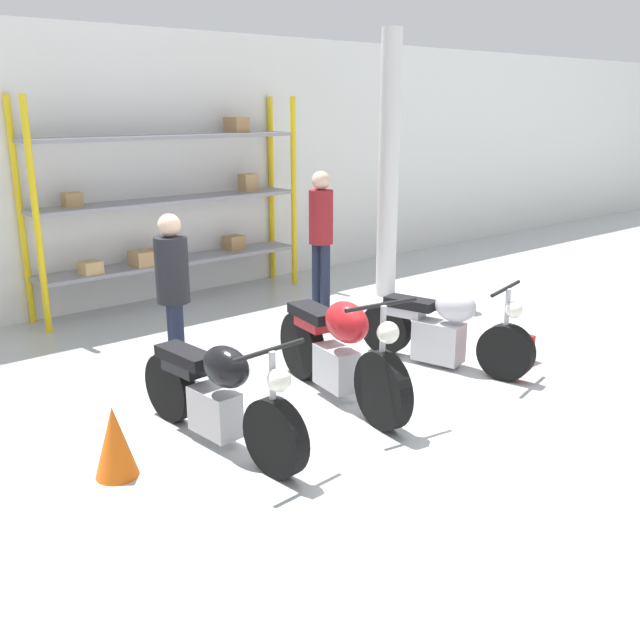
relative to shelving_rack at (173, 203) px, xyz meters
The scene contains 11 objects.
ground_plane 4.42m from the shelving_rack, 97.97° to the right, with size 30.00×30.00×0.00m, color #B2B7B7.
back_wall 0.82m from the shelving_rack, 148.03° to the left, with size 30.00×0.08×3.60m.
shelving_rack is the anchor object (origin of this frame).
support_pillar 2.98m from the shelving_rack, 34.15° to the right, with size 0.28×0.28×3.60m.
motorcycle_black 4.66m from the shelving_rack, 115.29° to the right, with size 0.66×1.98×0.98m.
motorcycle_red 4.21m from the shelving_rack, 98.58° to the right, with size 0.70×2.04×1.09m.
motorcycle_silver 4.27m from the shelving_rack, 78.51° to the right, with size 0.80×1.91×0.94m.
person_browsing 3.07m from the shelving_rack, 119.38° to the right, with size 0.40×0.40×1.66m.
person_near_rack 2.05m from the shelving_rack, 50.96° to the right, with size 0.33×0.33×1.82m.
toolbox 4.89m from the shelving_rack, 71.93° to the right, with size 0.44×0.26×0.28m.
traffic_cone 5.06m from the shelving_rack, 124.54° to the right, with size 0.32×0.32×0.55m.
Camera 1 is at (-4.11, -4.47, 2.63)m, focal length 40.00 mm.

